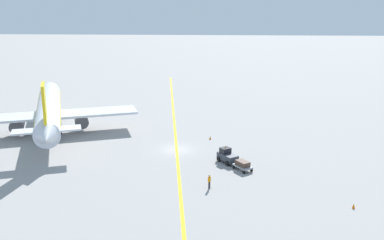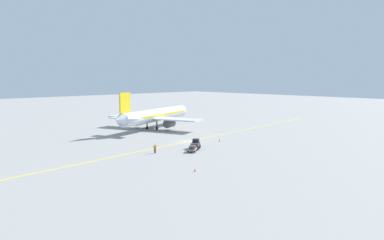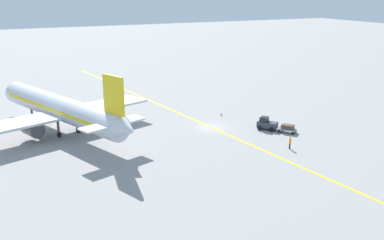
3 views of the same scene
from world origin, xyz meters
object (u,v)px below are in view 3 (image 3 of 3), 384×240
object	(u,v)px
airplane_at_gate	(61,109)
baggage_cart_trailing	(288,128)
traffic_cone_near_nose	(221,114)
ground_crew_worker	(290,143)
baggage_tug_dark	(267,124)

from	to	relation	value
airplane_at_gate	baggage_cart_trailing	world-z (taller)	airplane_at_gate
airplane_at_gate	baggage_cart_trailing	xyz separation A→B (m)	(30.49, -15.02, -2.95)
traffic_cone_near_nose	ground_crew_worker	bearing A→B (deg)	-89.74
airplane_at_gate	ground_crew_worker	bearing A→B (deg)	-38.54
airplane_at_gate	baggage_tug_dark	world-z (taller)	airplane_at_gate
baggage_cart_trailing	ground_crew_worker	xyz separation A→B (m)	(-4.20, -5.92, 0.15)
airplane_at_gate	baggage_tug_dark	size ratio (longest dim) A/B	10.41
baggage_cart_trailing	ground_crew_worker	world-z (taller)	ground_crew_worker
baggage_tug_dark	ground_crew_worker	distance (m)	8.92
baggage_tug_dark	traffic_cone_near_nose	xyz separation A→B (m)	(-2.38, 9.97, -0.63)
airplane_at_gate	traffic_cone_near_nose	bearing A→B (deg)	-5.14
baggage_tug_dark	traffic_cone_near_nose	size ratio (longest dim) A/B	6.03
ground_crew_worker	traffic_cone_near_nose	bearing A→B (deg)	90.26
baggage_tug_dark	baggage_cart_trailing	xyz separation A→B (m)	(1.90, -2.69, -0.14)
airplane_at_gate	baggage_cart_trailing	bearing A→B (deg)	-26.23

